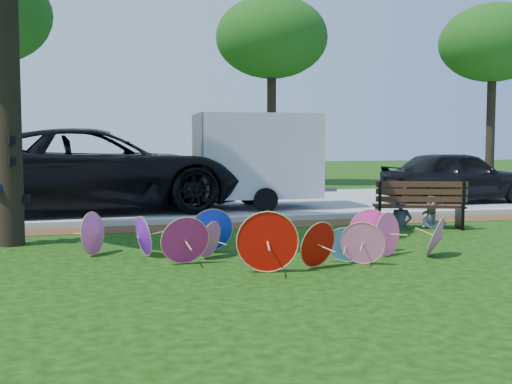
% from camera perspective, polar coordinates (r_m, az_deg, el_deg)
% --- Properties ---
extents(ground, '(90.00, 90.00, 0.00)m').
position_cam_1_polar(ground, '(8.73, -0.08, -6.98)').
color(ground, black).
rests_on(ground, ground).
extents(mulch_strip, '(90.00, 1.00, 0.01)m').
position_cam_1_polar(mulch_strip, '(13.09, -4.73, -3.11)').
color(mulch_strip, '#472D16').
rests_on(mulch_strip, ground).
extents(curb, '(90.00, 0.30, 0.12)m').
position_cam_1_polar(curb, '(13.77, -5.19, -2.50)').
color(curb, '#B7B5AD').
rests_on(curb, ground).
extents(street, '(90.00, 8.00, 0.01)m').
position_cam_1_polar(street, '(17.86, -7.17, -1.08)').
color(street, gray).
rests_on(street, ground).
extents(parasol_pile, '(5.60, 2.39, 0.85)m').
position_cam_1_polar(parasol_pile, '(9.41, 1.57, -4.02)').
color(parasol_pile, '#FA57A3').
rests_on(parasol_pile, ground).
extents(black_van, '(7.72, 4.22, 2.05)m').
position_cam_1_polar(black_van, '(16.30, -14.05, 1.88)').
color(black_van, black).
rests_on(black_van, ground).
extents(dark_pickup, '(4.43, 1.97, 1.48)m').
position_cam_1_polar(dark_pickup, '(18.96, 17.46, 1.30)').
color(dark_pickup, black).
rests_on(dark_pickup, ground).
extents(cargo_trailer, '(3.10, 2.00, 2.74)m').
position_cam_1_polar(cargo_trailer, '(16.66, 0.08, 3.26)').
color(cargo_trailer, silver).
rests_on(cargo_trailer, ground).
extents(park_bench, '(1.93, 1.21, 0.94)m').
position_cam_1_polar(park_bench, '(13.26, 14.23, -1.10)').
color(park_bench, black).
rests_on(park_bench, ground).
extents(person_left, '(0.51, 0.42, 1.19)m').
position_cam_1_polar(person_left, '(13.14, 12.79, -0.59)').
color(person_left, '#363B49').
rests_on(person_left, ground).
extents(person_right, '(0.61, 0.48, 1.22)m').
position_cam_1_polar(person_right, '(13.46, 15.46, -0.45)').
color(person_right, silver).
rests_on(person_right, ground).
extents(bg_trees, '(23.88, 6.71, 7.40)m').
position_cam_1_polar(bg_trees, '(24.73, 1.32, 13.90)').
color(bg_trees, black).
rests_on(bg_trees, ground).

